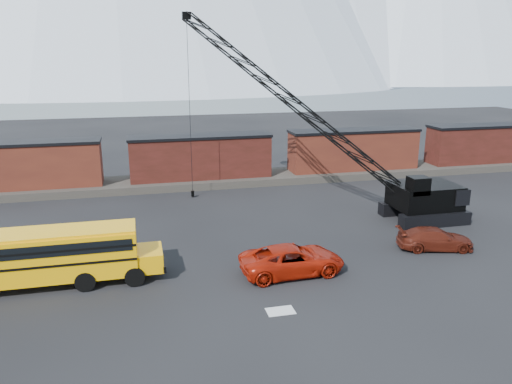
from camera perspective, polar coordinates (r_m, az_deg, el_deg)
ground at (r=28.92m, az=-0.41°, el=-9.84°), size 160.00×160.00×0.00m
gravel_berm at (r=49.31m, az=-6.26°, el=1.29°), size 120.00×5.00×0.70m
boxcar_west_near at (r=49.45m, az=-25.07°, el=2.82°), size 13.70×3.10×4.17m
boxcar_mid at (r=48.78m, az=-6.34°, el=4.04°), size 13.70×3.10×4.17m
boxcar_east_near at (r=53.16m, az=11.08°, el=4.79°), size 13.70×3.10×4.17m
boxcar_east_far at (r=61.51m, az=24.83°, el=5.08°), size 13.70×3.10×4.17m
snow_patch at (r=25.59m, az=2.81°, el=-13.43°), size 1.40×0.90×0.02m
school_bus at (r=29.62m, az=-22.55°, el=-6.69°), size 11.65×2.65×3.19m
red_pickup at (r=29.29m, az=4.17°, el=-7.73°), size 6.22×3.10×1.69m
maroon_suv at (r=34.81m, az=19.79°, el=-5.05°), size 5.20×3.06×1.41m
crawler_crane at (r=39.86m, az=4.03°, el=10.37°), size 19.90×12.89×15.88m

